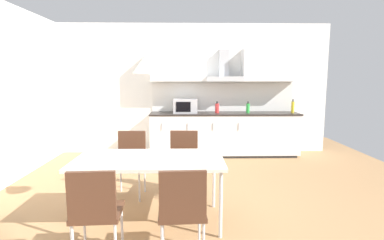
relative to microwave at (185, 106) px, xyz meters
name	(u,v)px	position (x,y,z in m)	size (l,w,h in m)	color
ground_plane	(180,213)	(-0.07, -2.67, -1.04)	(7.72, 8.91, 0.02)	#9E754C
wall_back	(182,89)	(-0.07, 0.35, 0.33)	(6.17, 0.10, 2.71)	white
kitchen_counter	(224,134)	(0.80, 0.00, -0.58)	(3.02, 0.62, 0.89)	#333333
backsplash_tile	(223,97)	(0.80, 0.29, 0.16)	(3.00, 0.02, 0.60)	silver
upper_wall_cabinets	(224,66)	(0.80, 0.13, 0.81)	(3.00, 0.40, 0.65)	silver
microwave	(185,106)	(0.00, 0.00, 0.00)	(0.48, 0.35, 0.28)	#ADADB2
bottle_yellow	(293,107)	(2.20, -0.02, -0.02)	(0.06, 0.06, 0.28)	yellow
bottle_green	(248,108)	(1.28, -0.01, -0.04)	(0.07, 0.07, 0.23)	green
bottle_red	(217,108)	(0.65, 0.00, -0.04)	(0.08, 0.08, 0.23)	red
dining_table	(149,162)	(-0.39, -2.88, -0.34)	(1.61, 0.84, 0.73)	silver
chair_near_right	(182,206)	(-0.02, -3.68, -0.50)	(0.42, 0.42, 0.87)	#4C2D1E
chair_near_left	(95,207)	(-0.75, -3.68, -0.50)	(0.42, 0.42, 0.87)	#4C2D1E
chair_far_right	(184,156)	(-0.02, -2.08, -0.50)	(0.43, 0.43, 0.87)	#4C2D1E
chair_far_left	(131,157)	(-0.75, -2.08, -0.50)	(0.43, 0.43, 0.87)	#4C2D1E
pendant_lamp	(147,63)	(-0.39, -2.88, 0.72)	(0.32, 0.32, 0.22)	silver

